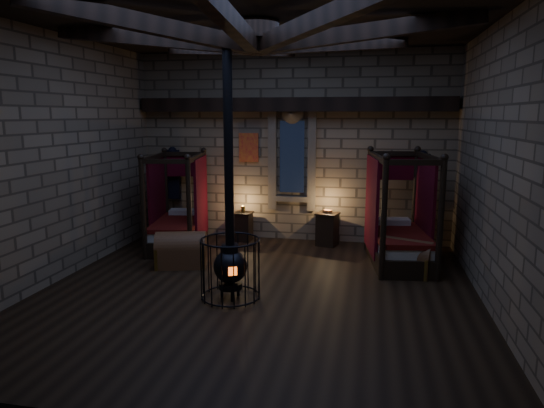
% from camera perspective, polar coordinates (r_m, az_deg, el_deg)
% --- Properties ---
extents(room, '(7.02, 7.02, 4.29)m').
position_cam_1_polar(room, '(7.61, -1.79, 17.33)').
color(room, black).
rests_on(room, ground).
extents(bed_left, '(1.31, 2.05, 2.00)m').
position_cam_1_polar(bed_left, '(10.73, -10.98, -2.33)').
color(bed_left, black).
rests_on(bed_left, ground).
extents(bed_right, '(1.33, 2.13, 2.10)m').
position_cam_1_polar(bed_right, '(9.68, 14.67, -3.72)').
color(bed_right, black).
rests_on(bed_right, ground).
extents(trunk_left, '(1.04, 0.81, 0.68)m').
position_cam_1_polar(trunk_left, '(9.36, -10.64, -5.42)').
color(trunk_left, brown).
rests_on(trunk_left, ground).
extents(trunk_right, '(1.02, 0.85, 0.64)m').
position_cam_1_polar(trunk_right, '(9.15, 15.71, -6.11)').
color(trunk_right, brown).
rests_on(trunk_right, ground).
extents(nightstand_left, '(0.44, 0.42, 0.80)m').
position_cam_1_polar(nightstand_left, '(11.05, -3.43, -2.59)').
color(nightstand_left, black).
rests_on(nightstand_left, ground).
extents(nightstand_right, '(0.55, 0.53, 0.79)m').
position_cam_1_polar(nightstand_right, '(10.69, 6.53, -2.92)').
color(nightstand_right, black).
rests_on(nightstand_right, ground).
extents(stove, '(0.93, 0.93, 4.05)m').
position_cam_1_polar(stove, '(7.58, -4.93, -6.75)').
color(stove, black).
rests_on(stove, ground).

